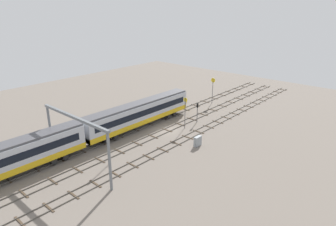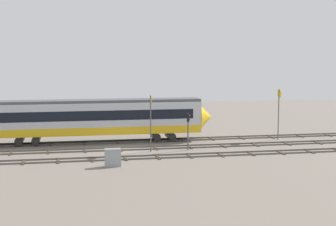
% 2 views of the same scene
% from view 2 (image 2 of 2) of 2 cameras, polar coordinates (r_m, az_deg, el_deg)
% --- Properties ---
extents(ground_plane, '(102.61, 102.61, 0.00)m').
position_cam_2_polar(ground_plane, '(54.40, -5.32, -4.12)').
color(ground_plane, slate).
extents(track_near_foreground, '(86.61, 2.40, 0.16)m').
position_cam_2_polar(track_near_foreground, '(49.75, -4.81, -5.06)').
color(track_near_foreground, '#59544C').
rests_on(track_near_foreground, ground).
extents(track_second_near, '(86.61, 2.40, 0.16)m').
position_cam_2_polar(track_second_near, '(54.39, -5.32, -4.05)').
color(track_second_near, '#59544C').
rests_on(track_second_near, ground).
extents(track_with_train, '(86.61, 2.40, 0.16)m').
position_cam_2_polar(track_with_train, '(59.05, -5.75, -3.20)').
color(track_with_train, '#59544C').
rests_on(track_with_train, ground).
extents(speed_sign_near_foreground, '(0.14, 1.04, 6.03)m').
position_cam_2_polar(speed_sign_near_foreground, '(61.28, 12.36, 0.73)').
color(speed_sign_near_foreground, '#4C4C51').
rests_on(speed_sign_near_foreground, ground).
extents(speed_sign_mid_trackside, '(0.14, 0.82, 5.96)m').
position_cam_2_polar(speed_sign_mid_trackside, '(52.46, -1.95, -0.39)').
color(speed_sign_mid_trackside, '#4C4C51').
rests_on(speed_sign_mid_trackside, ground).
extents(signal_light_trackside_departure, '(0.31, 0.32, 3.93)m').
position_cam_2_polar(signal_light_trackside_departure, '(53.46, 2.28, -1.46)').
color(signal_light_trackside_departure, '#4C4C51').
rests_on(signal_light_trackside_departure, ground).
extents(relay_cabinet, '(1.47, 0.60, 1.63)m').
position_cam_2_polar(relay_cabinet, '(46.33, -6.23, -5.01)').
color(relay_cabinet, gray).
rests_on(relay_cabinet, ground).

